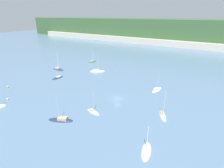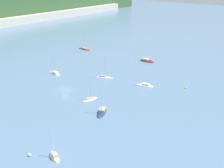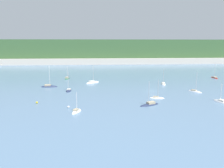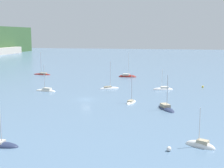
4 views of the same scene
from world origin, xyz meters
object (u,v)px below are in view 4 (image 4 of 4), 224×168
at_px(sailboat_0, 200,146).
at_px(sailboat_6, 42,74).
at_px(sailboat_7, 46,91).
at_px(mooring_buoy_0, 169,149).
at_px(sailboat_11, 166,108).
at_px(sailboat_4, 127,77).
at_px(sailboat_9, 131,102).
at_px(sailboat_3, 163,89).
at_px(sailboat_10, 0,145).
at_px(mooring_buoy_2, 203,87).
at_px(sailboat_5, 109,88).

distance_m(sailboat_0, sailboat_6, 99.32).
height_order(sailboat_7, mooring_buoy_0, sailboat_7).
bearing_deg(sailboat_7, sailboat_11, 164.80).
height_order(sailboat_0, sailboat_4, sailboat_4).
bearing_deg(sailboat_9, sailboat_4, 21.68).
distance_m(sailboat_3, sailboat_11, 26.50).
bearing_deg(sailboat_9, sailboat_3, -6.99).
bearing_deg(sailboat_9, sailboat_10, 167.41).
relative_size(sailboat_6, sailboat_11, 1.17).
distance_m(sailboat_0, mooring_buoy_2, 57.32).
bearing_deg(sailboat_0, mooring_buoy_0, 57.67).
bearing_deg(sailboat_5, sailboat_6, 111.97).
height_order(sailboat_9, mooring_buoy_0, sailboat_9).
distance_m(mooring_buoy_0, mooring_buoy_2, 60.86).
bearing_deg(mooring_buoy_0, sailboat_4, 13.43).
bearing_deg(sailboat_11, sailboat_9, -144.94).
height_order(sailboat_4, mooring_buoy_2, sailboat_4).
distance_m(sailboat_7, mooring_buoy_0, 58.32).
xyz_separation_m(sailboat_6, mooring_buoy_0, (-80.69, -57.09, 0.26)).
bearing_deg(sailboat_10, sailboat_6, 111.75).
relative_size(sailboat_11, mooring_buoy_2, 14.36).
height_order(sailboat_6, sailboat_11, sailboat_6).
xyz_separation_m(sailboat_3, sailboat_7, (-10.17, 35.56, 0.03)).
height_order(sailboat_3, sailboat_7, sailboat_7).
relative_size(sailboat_7, sailboat_9, 1.10).
bearing_deg(sailboat_10, sailboat_5, 85.71).
height_order(sailboat_4, mooring_buoy_0, sailboat_4).
relative_size(sailboat_4, sailboat_9, 1.39).
xyz_separation_m(sailboat_3, sailboat_6, (27.15, 53.68, 0.02)).
bearing_deg(sailboat_5, sailboat_7, 175.03).
relative_size(sailboat_3, sailboat_6, 0.72).
xyz_separation_m(sailboat_6, sailboat_9, (-48.50, -46.57, -0.01)).
bearing_deg(sailboat_11, sailboat_3, 158.51).
bearing_deg(mooring_buoy_2, sailboat_5, 105.58).
bearing_deg(sailboat_6, mooring_buoy_2, 166.24).
relative_size(sailboat_6, sailboat_9, 1.30).
bearing_deg(mooring_buoy_0, sailboat_11, 3.09).
xyz_separation_m(sailboat_4, sailboat_9, (-48.93, -8.85, -0.01)).
bearing_deg(sailboat_10, sailboat_11, 52.25).
relative_size(sailboat_7, mooring_buoy_0, 11.94).
xyz_separation_m(sailboat_4, sailboat_10, (-84.30, 6.91, -0.02)).
relative_size(sailboat_4, sailboat_5, 1.17).
bearing_deg(sailboat_6, mooring_buoy_0, 128.71).
bearing_deg(sailboat_11, sailboat_5, -167.87).
distance_m(sailboat_6, sailboat_7, 41.48).
bearing_deg(sailboat_9, sailboat_0, -140.90).
height_order(sailboat_7, mooring_buoy_2, sailboat_7).
xyz_separation_m(sailboat_5, sailboat_6, (28.89, 36.46, 0.01)).
relative_size(sailboat_7, sailboat_11, 0.99).
bearing_deg(sailboat_10, sailboat_9, 67.56).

